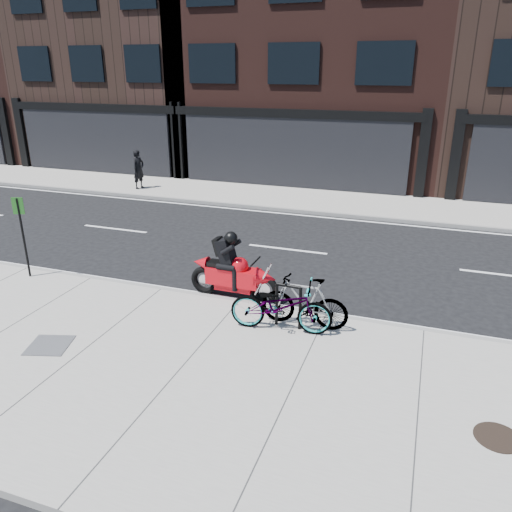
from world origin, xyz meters
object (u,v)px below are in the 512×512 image
at_px(bicycle_rear, 304,302).
at_px(utility_grate, 49,345).
at_px(manhole_cover, 498,437).
at_px(motorcycle, 237,272).
at_px(pedestrian, 139,169).
at_px(bicycle_front, 281,306).
at_px(sign_post, 22,230).
at_px(bike_rack, 288,302).

bearing_deg(bicycle_rear, utility_grate, -61.62).
bearing_deg(manhole_cover, motorcycle, 148.05).
distance_m(bicycle_rear, manhole_cover, 4.17).
relative_size(motorcycle, manhole_cover, 3.32).
bearing_deg(motorcycle, pedestrian, 133.19).
height_order(manhole_cover, utility_grate, same).
distance_m(bicycle_front, bicycle_rear, 0.51).
bearing_deg(bicycle_rear, sign_post, -91.66).
relative_size(bicycle_front, manhole_cover, 3.10).
height_order(bicycle_front, utility_grate, bicycle_front).
xyz_separation_m(bicycle_rear, manhole_cover, (3.44, -2.30, -0.53)).
bearing_deg(utility_grate, sign_post, 137.41).
bearing_deg(bicycle_rear, motorcycle, -118.56).
bearing_deg(sign_post, manhole_cover, -32.88).
height_order(motorcycle, manhole_cover, motorcycle).
bearing_deg(motorcycle, bicycle_front, -42.06).
relative_size(bicycle_front, pedestrian, 1.24).
xyz_separation_m(pedestrian, sign_post, (2.59, -9.39, 0.40)).
bearing_deg(bicycle_rear, manhole_cover, 56.23).
xyz_separation_m(bike_rack, manhole_cover, (3.74, -2.15, -0.54)).
bearing_deg(pedestrian, sign_post, -153.66).
xyz_separation_m(bicycle_rear, sign_post, (-7.17, 0.20, 0.68)).
distance_m(bicycle_front, manhole_cover, 4.34).
bearing_deg(pedestrian, motorcycle, -126.40).
bearing_deg(utility_grate, manhole_cover, 0.55).
bearing_deg(sign_post, bike_rack, -22.55).
xyz_separation_m(motorcycle, pedestrian, (-7.92, 8.59, 0.29)).
bearing_deg(bicycle_front, bicycle_rear, -56.68).
height_order(bike_rack, pedestrian, pedestrian).
distance_m(bicycle_rear, motorcycle, 2.10).
xyz_separation_m(bike_rack, bicycle_front, (-0.10, -0.18, -0.01)).
height_order(bicycle_rear, manhole_cover, bicycle_rear).
bearing_deg(bike_rack, manhole_cover, -29.88).
height_order(manhole_cover, sign_post, sign_post).
distance_m(bike_rack, bicycle_rear, 0.33).
bearing_deg(pedestrian, manhole_cover, -121.07).
distance_m(motorcycle, utility_grate, 4.25).
distance_m(bike_rack, sign_post, 6.92).
relative_size(manhole_cover, utility_grate, 0.88).
xyz_separation_m(utility_grate, sign_post, (-2.80, 2.57, 1.21)).
bearing_deg(pedestrian, utility_grate, -144.83).
bearing_deg(bike_rack, sign_post, 177.10).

